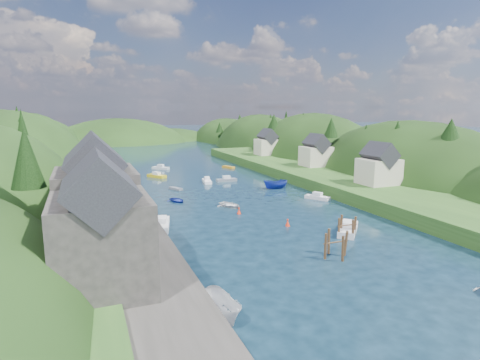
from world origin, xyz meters
name	(u,v)px	position (x,y,z in m)	size (l,w,h in m)	color
ground	(206,181)	(0.00, 50.00, 0.00)	(600.00, 600.00, 0.00)	black
hillside_left	(12,207)	(-45.00, 75.00, -8.03)	(44.00, 245.56, 52.00)	black
hillside_right	(312,181)	(45.00, 75.00, -7.41)	(36.00, 245.56, 48.00)	black
far_hills	(141,161)	(1.22, 174.01, -10.80)	(103.00, 68.00, 44.00)	black
hill_trees	(189,131)	(-0.19, 64.46, 11.09)	(93.26, 146.74, 12.55)	black
quay_left	(109,220)	(-24.00, 20.00, 1.00)	(12.00, 110.00, 2.00)	#2D2B28
terrace_left_grass	(58,223)	(-31.00, 20.00, 1.25)	(12.00, 110.00, 2.50)	#234719
quayside_buildings	(96,200)	(-26.00, 6.39, 7.09)	(8.00, 35.84, 12.90)	#2D2B28
boat_sheds	(90,173)	(-26.00, 39.00, 5.27)	(7.00, 21.00, 7.50)	#2D2D30
terrace_right	(319,176)	(25.00, 40.00, 1.20)	(16.00, 120.00, 2.40)	#234719
right_bank_cottages	(312,153)	(28.00, 48.33, 5.84)	(9.00, 59.24, 8.41)	beige
piling_cluster_near	(336,247)	(-0.21, -2.96, 1.28)	(3.35, 3.11, 3.70)	#382314
piling_cluster_far	(347,229)	(5.65, 2.80, 1.12)	(3.10, 2.91, 3.38)	#382314
channel_buoy_near	(288,223)	(0.60, 10.29, 0.48)	(0.70, 0.70, 1.10)	red
channel_buoy_far	(239,211)	(-3.58, 19.41, 0.48)	(0.70, 0.70, 1.10)	red
moored_boats	(240,206)	(-2.25, 22.10, 0.61)	(35.10, 92.88, 2.17)	#585C64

